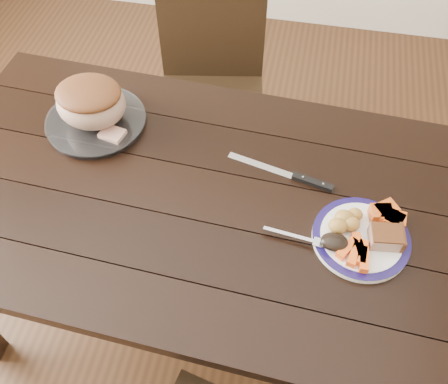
% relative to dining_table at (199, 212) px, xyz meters
% --- Properties ---
extents(ground, '(4.00, 4.00, 0.00)m').
position_rel_dining_table_xyz_m(ground, '(0.00, 0.00, -0.66)').
color(ground, '#472B16').
rests_on(ground, ground).
extents(dining_table, '(1.64, 0.98, 0.75)m').
position_rel_dining_table_xyz_m(dining_table, '(0.00, 0.00, 0.00)').
color(dining_table, black).
rests_on(dining_table, ground).
extents(chair_far, '(0.49, 0.50, 0.93)m').
position_rel_dining_table_xyz_m(chair_far, '(-0.12, 0.74, -0.13)').
color(chair_far, black).
rests_on(chair_far, ground).
extents(dinner_plate, '(0.25, 0.25, 0.02)m').
position_rel_dining_table_xyz_m(dinner_plate, '(0.45, -0.07, 0.10)').
color(dinner_plate, white).
rests_on(dinner_plate, dining_table).
extents(plate_rim, '(0.25, 0.25, 0.02)m').
position_rel_dining_table_xyz_m(plate_rim, '(0.45, -0.07, 0.11)').
color(plate_rim, '#150D44').
rests_on(plate_rim, dinner_plate).
extents(serving_platter, '(0.30, 0.30, 0.02)m').
position_rel_dining_table_xyz_m(serving_platter, '(-0.37, 0.20, 0.10)').
color(serving_platter, white).
rests_on(serving_platter, dining_table).
extents(pork_slice, '(0.09, 0.07, 0.04)m').
position_rel_dining_table_xyz_m(pork_slice, '(0.51, -0.07, 0.13)').
color(pork_slice, tan).
rests_on(pork_slice, dinner_plate).
extents(roasted_potatoes, '(0.09, 0.09, 0.04)m').
position_rel_dining_table_xyz_m(roasted_potatoes, '(0.41, -0.04, 0.13)').
color(roasted_potatoes, gold).
rests_on(roasted_potatoes, dinner_plate).
extents(carrot_batons, '(0.08, 0.11, 0.02)m').
position_rel_dining_table_xyz_m(carrot_batons, '(0.44, -0.13, 0.12)').
color(carrot_batons, '#FA5C15').
rests_on(carrot_batons, dinner_plate).
extents(pumpkin_wedges, '(0.10, 0.09, 0.04)m').
position_rel_dining_table_xyz_m(pumpkin_wedges, '(0.51, -0.01, 0.13)').
color(pumpkin_wedges, '#E75919').
rests_on(pumpkin_wedges, dinner_plate).
extents(dark_mushroom, '(0.07, 0.05, 0.03)m').
position_rel_dining_table_xyz_m(dark_mushroom, '(0.38, -0.11, 0.13)').
color(dark_mushroom, black).
rests_on(dark_mushroom, dinner_plate).
extents(fork, '(0.18, 0.04, 0.00)m').
position_rel_dining_table_xyz_m(fork, '(0.30, -0.11, 0.11)').
color(fork, silver).
rests_on(fork, dinner_plate).
extents(roast_joint, '(0.21, 0.18, 0.14)m').
position_rel_dining_table_xyz_m(roast_joint, '(-0.37, 0.20, 0.18)').
color(roast_joint, tan).
rests_on(roast_joint, serving_platter).
extents(cut_slice, '(0.08, 0.07, 0.02)m').
position_rel_dining_table_xyz_m(cut_slice, '(-0.30, 0.15, 0.12)').
color(cut_slice, tan).
rests_on(cut_slice, serving_platter).
extents(carving_knife, '(0.32, 0.09, 0.01)m').
position_rel_dining_table_xyz_m(carving_knife, '(0.27, 0.11, 0.10)').
color(carving_knife, silver).
rests_on(carving_knife, dining_table).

